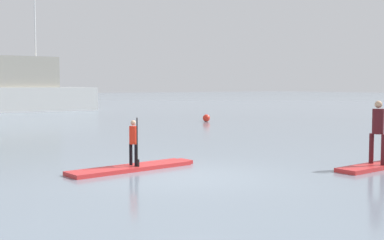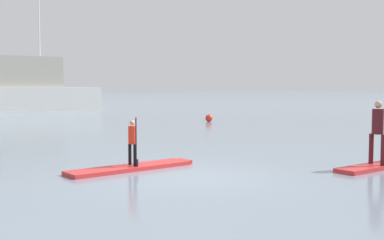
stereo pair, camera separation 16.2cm
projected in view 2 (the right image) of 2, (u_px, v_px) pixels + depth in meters
The scene contains 7 objects.
ground_plane at pixel (190, 176), 11.49m from camera, with size 240.00×240.00×0.00m, color gray.
paddleboard_near at pixel (132, 167), 12.32m from camera, with size 3.49×1.02×0.10m.
paddler_child_solo at pixel (133, 140), 12.26m from camera, with size 0.22×0.40×1.21m.
paddleboard_far at pixel (384, 165), 12.68m from camera, with size 3.40×0.78×0.10m.
paddler_adult at pixel (378, 128), 12.41m from camera, with size 0.30×0.51×1.69m.
fishing_boat_white_large at pixel (21, 91), 40.15m from camera, with size 13.08×4.13×12.03m.
mooring_buoy_mid at pixel (209, 118), 28.54m from camera, with size 0.42×0.42×0.42m, color red.
Camera 2 is at (-6.28, -9.48, 2.09)m, focal length 46.32 mm.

